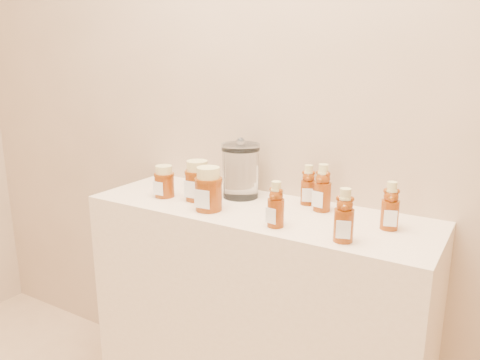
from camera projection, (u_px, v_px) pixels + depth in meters
The scene contains 11 objects.
wall_back at pixel (285, 71), 1.64m from camera, with size 3.50×0.02×2.70m, color tan.
display_table at pixel (255, 326), 1.70m from camera, with size 1.20×0.40×0.90m, color beige.
bear_bottle_back_left at pixel (308, 182), 1.61m from camera, with size 0.05×0.05×0.16m, color #692708, non-canonical shape.
bear_bottle_back_mid at pixel (323, 185), 1.54m from camera, with size 0.06×0.06×0.18m, color #692708, non-canonical shape.
bear_bottle_back_right at pixel (391, 203), 1.38m from camera, with size 0.06×0.06×0.16m, color #692708, non-canonical shape.
bear_bottle_front_left at pixel (276, 201), 1.40m from camera, with size 0.05×0.05×0.16m, color #692708, non-canonical shape.
bear_bottle_front_right at pixel (344, 212), 1.29m from camera, with size 0.06×0.06×0.17m, color #692708, non-canonical shape.
honey_jar_left at pixel (164, 181), 1.71m from camera, with size 0.07×0.07×0.12m, color #692708, non-canonical shape.
honey_jar_back at pixel (197, 181), 1.67m from camera, with size 0.09×0.09×0.14m, color #692708, non-canonical shape.
honey_jar_front at pixel (208, 189), 1.56m from camera, with size 0.09×0.09×0.15m, color #692708, non-canonical shape.
glass_canister at pixel (241, 168), 1.70m from camera, with size 0.14×0.14×0.21m, color white, non-canonical shape.
Camera 1 is at (0.73, 0.23, 1.40)m, focal length 35.00 mm.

